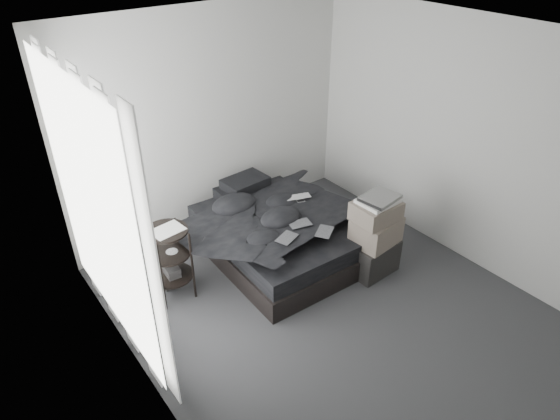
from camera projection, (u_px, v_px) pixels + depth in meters
floor at (328, 307)px, 4.99m from camera, size 3.60×4.20×0.01m
ceiling at (346, 40)px, 3.62m from camera, size 3.60×4.20×0.01m
wall_back at (212, 122)px, 5.73m from camera, size 3.60×0.01×2.60m
wall_left at (140, 274)px, 3.38m from camera, size 0.01×4.20×2.60m
wall_right at (463, 143)px, 5.23m from camera, size 0.01×4.20×2.60m
window_left at (95, 211)px, 3.98m from camera, size 0.02×2.00×2.30m
curtain_left at (102, 217)px, 4.04m from camera, size 0.06×2.12×2.48m
bed at (277, 245)px, 5.68m from camera, size 1.43×1.86×0.25m
mattress at (277, 229)px, 5.57m from camera, size 1.37×1.80×0.19m
duvet at (279, 215)px, 5.43m from camera, size 1.39×1.59×0.21m
pillow_lower at (240, 192)px, 5.95m from camera, size 0.56×0.39×0.12m
pillow_upper at (245, 183)px, 5.91m from camera, size 0.54×0.39×0.11m
laptop at (299, 194)px, 5.59m from camera, size 0.34×0.27×0.02m
comic_a at (287, 232)px, 4.96m from camera, size 0.27×0.22×0.01m
comic_b at (300, 218)px, 5.18m from camera, size 0.26×0.20×0.01m
comic_c at (325, 225)px, 5.05m from camera, size 0.27×0.25×0.01m
side_stand at (171, 264)px, 4.96m from camera, size 0.45×0.45×0.78m
papers at (167, 231)px, 4.75m from camera, size 0.33×0.26×0.02m
floor_books at (165, 281)px, 5.24m from camera, size 0.17×0.20×0.12m
box_lower at (371, 256)px, 5.40m from camera, size 0.52×0.42×0.38m
box_mid at (376, 230)px, 5.23m from camera, size 0.51×0.43×0.29m
box_upper at (376, 211)px, 5.10m from camera, size 0.46×0.37×0.20m
art_book_white at (378, 201)px, 5.04m from camera, size 0.40×0.32×0.04m
art_book_snake at (380, 198)px, 5.02m from camera, size 0.41×0.35×0.04m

